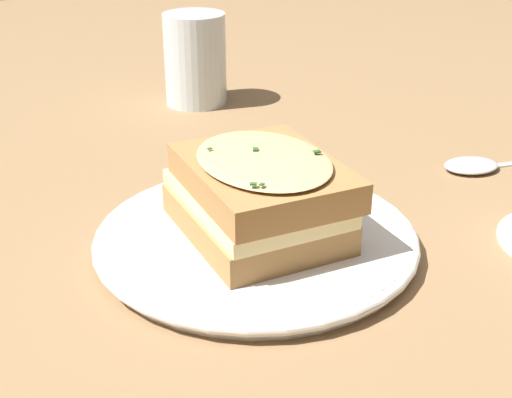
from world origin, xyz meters
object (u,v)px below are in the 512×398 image
(water_glass, at_px, (195,59))
(spoon, at_px, (479,165))
(sandwich, at_px, (259,195))
(dinner_plate, at_px, (256,238))

(water_glass, height_order, spoon, water_glass)
(sandwich, height_order, spoon, sandwich)
(dinner_plate, distance_m, water_glass, 0.39)
(dinner_plate, height_order, water_glass, water_glass)
(spoon, bearing_deg, dinner_plate, 109.65)
(water_glass, bearing_deg, sandwich, -98.23)
(dinner_plate, xyz_separation_m, spoon, (0.27, 0.08, -0.00))
(dinner_plate, height_order, spoon, dinner_plate)
(spoon, bearing_deg, sandwich, 110.08)
(sandwich, relative_size, water_glass, 1.35)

